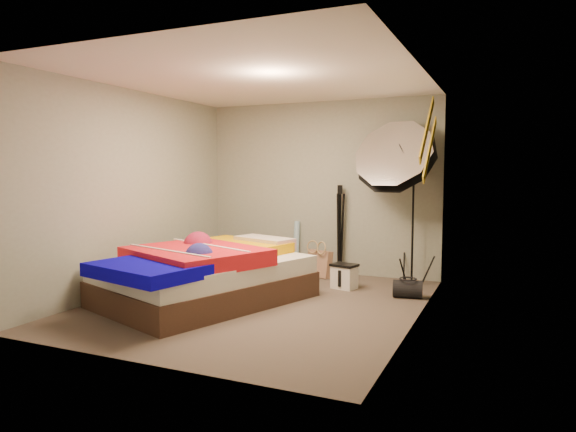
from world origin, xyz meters
The scene contains 15 objects.
floor centered at (0.00, 0.00, 0.00)m, with size 4.00×4.00×0.00m, color brown.
ceiling centered at (0.00, 0.00, 2.50)m, with size 4.00×4.00×0.00m, color silver.
wall_back centered at (0.00, 2.00, 1.25)m, with size 3.50×3.50×0.00m, color gray.
wall_front centered at (0.00, -2.00, 1.25)m, with size 3.50×3.50×0.00m, color gray.
wall_left centered at (-1.75, 0.00, 1.25)m, with size 4.00×4.00×0.00m, color gray.
wall_right centered at (1.75, 0.00, 1.25)m, with size 4.00×4.00×0.00m, color gray.
tote_bag centered at (0.13, 1.66, 0.19)m, with size 0.38×0.11×0.38m, color tan.
wrapping_roll centered at (-0.34, 1.90, 0.38)m, with size 0.09×0.09×0.75m, color #4993BC.
camera_case centered at (0.67, 1.09, 0.15)m, with size 0.29×0.21×0.29m, color white.
duffel_bag centered at (1.50, 0.94, 0.10)m, with size 0.21×0.21×0.34m, color black.
wall_stripe_upper centered at (1.73, 0.60, 1.95)m, with size 0.02×1.10×0.10m, color gold.
wall_stripe_lower centered at (1.73, 0.85, 1.75)m, with size 0.02×1.10×0.10m, color gold.
bed centered at (-0.60, -0.18, 0.33)m, with size 2.21×2.73×0.66m.
photo_umbrella centered at (1.19, 1.65, 1.64)m, with size 1.41×1.10×2.29m.
camera_tripod centered at (0.35, 1.88, 0.74)m, with size 0.09×0.09×1.30m.
Camera 1 is at (2.60, -5.10, 1.49)m, focal length 32.00 mm.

